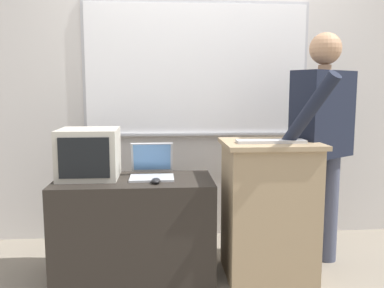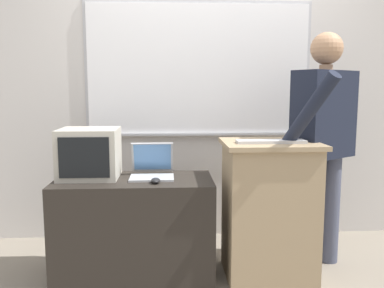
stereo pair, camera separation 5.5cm
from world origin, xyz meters
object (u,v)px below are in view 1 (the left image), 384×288
(lectern_podium, at_px, (268,209))
(side_desk, at_px, (135,228))
(wireless_keyboard, at_px, (271,141))
(computer_mouse_by_laptop, at_px, (156,181))
(person_presenter, at_px, (322,133))
(crt_monitor, at_px, (89,154))
(laptop, at_px, (152,167))

(lectern_podium, relative_size, side_desk, 0.88)
(wireless_keyboard, height_order, computer_mouse_by_laptop, wireless_keyboard)
(person_presenter, distance_m, crt_monitor, 1.64)
(person_presenter, height_order, laptop, person_presenter)
(lectern_podium, relative_size, crt_monitor, 2.39)
(person_presenter, relative_size, laptop, 5.51)
(laptop, height_order, wireless_keyboard, wireless_keyboard)
(computer_mouse_by_laptop, bearing_deg, side_desk, 137.31)
(laptop, distance_m, crt_monitor, 0.44)
(side_desk, height_order, wireless_keyboard, wireless_keyboard)
(person_presenter, distance_m, laptop, 1.23)
(person_presenter, relative_size, crt_monitor, 4.26)
(wireless_keyboard, xyz_separation_m, computer_mouse_by_laptop, (-0.75, -0.01, -0.25))
(lectern_podium, relative_size, computer_mouse_by_laptop, 9.39)
(person_presenter, xyz_separation_m, crt_monitor, (-1.63, -0.01, -0.13))
(lectern_podium, bearing_deg, crt_monitor, 174.28)
(wireless_keyboard, bearing_deg, side_desk, 171.97)
(side_desk, height_order, crt_monitor, crt_monitor)
(laptop, height_order, crt_monitor, crt_monitor)
(side_desk, relative_size, wireless_keyboard, 2.36)
(side_desk, bearing_deg, computer_mouse_by_laptop, -42.69)
(lectern_podium, xyz_separation_m, laptop, (-0.80, 0.13, 0.28))
(wireless_keyboard, bearing_deg, person_presenter, 24.73)
(wireless_keyboard, height_order, crt_monitor, crt_monitor)
(laptop, relative_size, crt_monitor, 0.77)
(lectern_podium, distance_m, crt_monitor, 1.29)
(wireless_keyboard, relative_size, crt_monitor, 1.15)
(person_presenter, bearing_deg, lectern_podium, 164.66)
(computer_mouse_by_laptop, height_order, crt_monitor, crt_monitor)
(computer_mouse_by_laptop, bearing_deg, person_presenter, 9.93)
(lectern_podium, distance_m, person_presenter, 0.67)
(person_presenter, bearing_deg, crt_monitor, 147.48)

